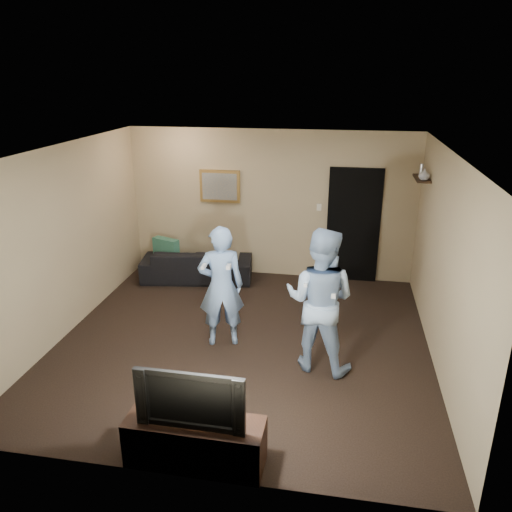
% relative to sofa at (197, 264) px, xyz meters
% --- Properties ---
extents(ground, '(5.00, 5.00, 0.00)m').
position_rel_sofa_xyz_m(ground, '(1.24, -2.02, -0.28)').
color(ground, black).
rests_on(ground, ground).
extents(ceiling, '(5.00, 5.00, 0.04)m').
position_rel_sofa_xyz_m(ceiling, '(1.24, -2.02, 2.32)').
color(ceiling, silver).
rests_on(ceiling, wall_back).
extents(wall_back, '(5.00, 0.04, 2.60)m').
position_rel_sofa_xyz_m(wall_back, '(1.24, 0.48, 1.02)').
color(wall_back, tan).
rests_on(wall_back, ground).
extents(wall_front, '(5.00, 0.04, 2.60)m').
position_rel_sofa_xyz_m(wall_front, '(1.24, -4.52, 1.02)').
color(wall_front, tan).
rests_on(wall_front, ground).
extents(wall_left, '(0.04, 5.00, 2.60)m').
position_rel_sofa_xyz_m(wall_left, '(-1.26, -2.02, 1.02)').
color(wall_left, tan).
rests_on(wall_left, ground).
extents(wall_right, '(0.04, 5.00, 2.60)m').
position_rel_sofa_xyz_m(wall_right, '(3.74, -2.02, 1.02)').
color(wall_right, tan).
rests_on(wall_right, ground).
extents(sofa, '(2.01, 1.01, 0.56)m').
position_rel_sofa_xyz_m(sofa, '(0.00, 0.00, 0.00)').
color(sofa, black).
rests_on(sofa, ground).
extents(throw_pillow, '(0.51, 0.32, 0.49)m').
position_rel_sofa_xyz_m(throw_pillow, '(-0.56, 0.00, 0.20)').
color(throw_pillow, '#1B5343').
rests_on(throw_pillow, sofa).
extents(painting_frame, '(0.72, 0.05, 0.57)m').
position_rel_sofa_xyz_m(painting_frame, '(0.34, 0.45, 1.32)').
color(painting_frame, olive).
rests_on(painting_frame, wall_back).
extents(painting_canvas, '(0.62, 0.01, 0.47)m').
position_rel_sofa_xyz_m(painting_canvas, '(0.34, 0.43, 1.32)').
color(painting_canvas, slate).
rests_on(painting_canvas, painting_frame).
extents(doorway, '(0.90, 0.06, 2.00)m').
position_rel_sofa_xyz_m(doorway, '(2.69, 0.45, 0.72)').
color(doorway, black).
rests_on(doorway, ground).
extents(light_switch, '(0.08, 0.02, 0.12)m').
position_rel_sofa_xyz_m(light_switch, '(2.09, 0.45, 1.02)').
color(light_switch, silver).
rests_on(light_switch, wall_back).
extents(wall_shelf, '(0.20, 0.60, 0.03)m').
position_rel_sofa_xyz_m(wall_shelf, '(3.63, -0.22, 1.71)').
color(wall_shelf, black).
rests_on(wall_shelf, wall_right).
extents(shelf_vase, '(0.18, 0.18, 0.16)m').
position_rel_sofa_xyz_m(shelf_vase, '(3.63, -0.41, 1.81)').
color(shelf_vase, '#A7A7AC').
rests_on(shelf_vase, wall_shelf).
extents(shelf_figurine, '(0.06, 0.06, 0.18)m').
position_rel_sofa_xyz_m(shelf_figurine, '(3.63, -0.09, 1.81)').
color(shelf_figurine, silver).
rests_on(shelf_figurine, wall_shelf).
extents(tv_console, '(1.30, 0.44, 0.46)m').
position_rel_sofa_xyz_m(tv_console, '(1.25, -4.34, -0.03)').
color(tv_console, black).
rests_on(tv_console, ground).
extents(television, '(1.01, 0.15, 0.58)m').
position_rel_sofa_xyz_m(television, '(1.25, -4.34, 0.49)').
color(television, black).
rests_on(television, tv_console).
extents(wii_player_left, '(0.70, 0.57, 1.66)m').
position_rel_sofa_xyz_m(wii_player_left, '(0.96, -2.10, 0.55)').
color(wii_player_left, '#7EA4DB').
rests_on(wii_player_left, ground).
extents(wii_player_right, '(1.02, 0.88, 1.82)m').
position_rel_sofa_xyz_m(wii_player_right, '(2.27, -2.46, 0.63)').
color(wii_player_right, '#94B2D8').
rests_on(wii_player_right, ground).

